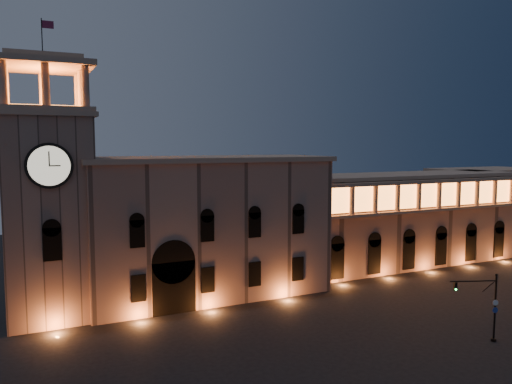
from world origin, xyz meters
TOP-DOWN VIEW (x-y plane):
  - ground at (0.00, 0.00)m, footprint 160.00×160.00m
  - government_building at (-2.08, 21.93)m, footprint 30.80×12.80m
  - clock_tower at (-20.50, 20.98)m, footprint 9.80×9.80m
  - colonnade_wing at (32.00, 23.92)m, footprint 40.60×11.50m
  - secondary_building at (58.00, 30.00)m, footprint 20.00×12.00m
  - traffic_light at (17.22, -4.62)m, footprint 4.65×1.92m

SIDE VIEW (x-z plane):
  - ground at x=0.00m, z-range 0.00..0.00m
  - traffic_light at x=17.22m, z-range 0.17..6.91m
  - secondary_building at x=58.00m, z-range 0.00..14.00m
  - colonnade_wing at x=32.00m, z-range 0.08..14.58m
  - government_building at x=-2.08m, z-range -0.03..17.57m
  - clock_tower at x=-20.50m, z-range -3.70..28.70m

